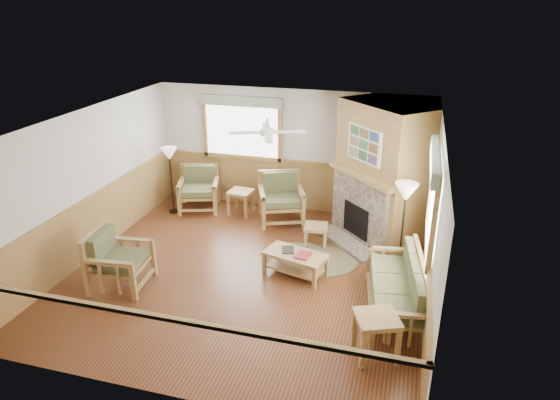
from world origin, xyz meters
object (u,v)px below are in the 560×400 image
(armchair_back_left, at_px, (199,189))
(coffee_table, at_px, (295,264))
(end_table_sofa, at_px, (376,336))
(footstool, at_px, (316,235))
(armchair_back_right, at_px, (281,199))
(sofa, at_px, (395,287))
(floor_lamp_right, at_px, (402,230))
(end_table_chairs, at_px, (241,202))
(floor_lamp_left, at_px, (172,180))
(armchair_left, at_px, (120,259))

(armchair_back_left, relative_size, coffee_table, 0.90)
(coffee_table, height_order, end_table_sofa, end_table_sofa)
(armchair_back_left, xyz_separation_m, footstool, (2.89, -0.97, -0.28))
(armchair_back_right, height_order, footstool, armchair_back_right)
(end_table_sofa, bearing_deg, coffee_table, 131.64)
(armchair_back_right, bearing_deg, sofa, -69.13)
(coffee_table, height_order, footstool, coffee_table)
(end_table_sofa, bearing_deg, floor_lamp_right, 85.28)
(end_table_chairs, distance_m, floor_lamp_left, 1.60)
(armchair_back_right, xyz_separation_m, end_table_sofa, (2.37, -3.83, -0.20))
(end_table_sofa, bearing_deg, armchair_back_left, 137.58)
(armchair_back_right, distance_m, floor_lamp_left, 2.47)
(end_table_sofa, relative_size, footstool, 1.40)
(floor_lamp_left, bearing_deg, end_table_chairs, 11.06)
(armchair_back_left, xyz_separation_m, armchair_back_right, (1.96, -0.12, 0.03))
(end_table_sofa, xyz_separation_m, footstool, (-1.43, 2.98, -0.12))
(floor_lamp_right, bearing_deg, sofa, -90.39)
(armchair_back_right, height_order, floor_lamp_left, floor_lamp_left)
(armchair_back_left, relative_size, end_table_sofa, 1.54)
(armchair_back_right, distance_m, armchair_left, 3.71)
(armchair_back_left, height_order, footstool, armchair_back_left)
(armchair_back_right, xyz_separation_m, floor_lamp_right, (2.55, -1.56, 0.34))
(floor_lamp_right, bearing_deg, armchair_back_right, 148.66)
(armchair_back_left, xyz_separation_m, floor_lamp_right, (4.51, -1.67, 0.37))
(coffee_table, relative_size, end_table_chairs, 1.93)
(coffee_table, height_order, floor_lamp_left, floor_lamp_left)
(end_table_chairs, relative_size, footstool, 1.24)
(armchair_back_right, relative_size, armchair_left, 1.04)
(sofa, distance_m, end_table_chairs, 4.51)
(armchair_left, bearing_deg, coffee_table, -74.59)
(coffee_table, relative_size, end_table_sofa, 1.71)
(footstool, bearing_deg, end_table_chairs, 153.23)
(coffee_table, relative_size, footstool, 2.39)
(end_table_sofa, distance_m, floor_lamp_left, 6.05)
(armchair_back_left, height_order, armchair_left, armchair_left)
(armchair_back_right, height_order, end_table_sofa, armchair_back_right)
(armchair_left, xyz_separation_m, floor_lamp_left, (-0.56, 3.00, 0.26))
(end_table_chairs, distance_m, floor_lamp_right, 3.92)
(armchair_back_right, height_order, armchair_left, armchair_back_right)
(armchair_back_right, bearing_deg, armchair_back_left, 154.57)
(armchair_left, bearing_deg, floor_lamp_left, 4.14)
(end_table_sofa, height_order, footstool, end_table_sofa)
(armchair_back_right, relative_size, coffee_table, 0.96)
(coffee_table, bearing_deg, end_table_chairs, 144.68)
(armchair_back_right, height_order, coffee_table, armchair_back_right)
(sofa, distance_m, floor_lamp_right, 1.26)
(floor_lamp_left, bearing_deg, sofa, -27.06)
(sofa, bearing_deg, floor_lamp_right, 171.55)
(armchair_left, height_order, floor_lamp_right, floor_lamp_right)
(sofa, distance_m, floor_lamp_left, 5.61)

